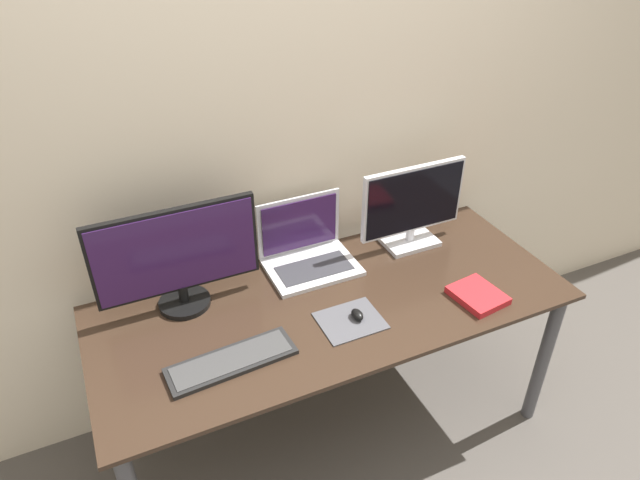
# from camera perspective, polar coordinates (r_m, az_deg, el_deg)

# --- Properties ---
(wall_back) EXTENTS (7.00, 0.05, 2.50)m
(wall_back) POSITION_cam_1_polar(r_m,az_deg,el_deg) (2.24, -3.46, 11.17)
(wall_back) COLOR beige
(wall_back) RESTS_ON ground_plane
(desk) EXTENTS (1.79, 0.75, 0.72)m
(desk) POSITION_cam_1_polar(r_m,az_deg,el_deg) (2.23, 1.32, -8.13)
(desk) COLOR #332319
(desk) RESTS_ON ground_plane
(monitor_left) EXTENTS (0.59, 0.19, 0.41)m
(monitor_left) POSITION_cam_1_polar(r_m,az_deg,el_deg) (2.08, -14.10, -1.70)
(monitor_left) COLOR black
(monitor_left) RESTS_ON desk
(monitor_right) EXTENTS (0.47, 0.16, 0.37)m
(monitor_right) POSITION_cam_1_polar(r_m,az_deg,el_deg) (2.41, 9.25, 3.33)
(monitor_right) COLOR silver
(monitor_right) RESTS_ON desk
(laptop) EXTENTS (0.36, 0.27, 0.27)m
(laptop) POSITION_cam_1_polar(r_m,az_deg,el_deg) (2.32, -1.32, -0.96)
(laptop) COLOR silver
(laptop) RESTS_ON desk
(keyboard) EXTENTS (0.44, 0.16, 0.02)m
(keyboard) POSITION_cam_1_polar(r_m,az_deg,el_deg) (1.94, -8.83, -11.86)
(keyboard) COLOR black
(keyboard) RESTS_ON desk
(mousepad) EXTENTS (0.23, 0.19, 0.00)m
(mousepad) POSITION_cam_1_polar(r_m,az_deg,el_deg) (2.08, 3.06, -8.06)
(mousepad) COLOR #47474C
(mousepad) RESTS_ON desk
(mouse) EXTENTS (0.04, 0.06, 0.03)m
(mouse) POSITION_cam_1_polar(r_m,az_deg,el_deg) (2.08, 3.74, -7.46)
(mouse) COLOR black
(mouse) RESTS_ON mousepad
(book) EXTENTS (0.19, 0.21, 0.03)m
(book) POSITION_cam_1_polar(r_m,az_deg,el_deg) (2.25, 15.49, -5.36)
(book) COLOR red
(book) RESTS_ON desk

